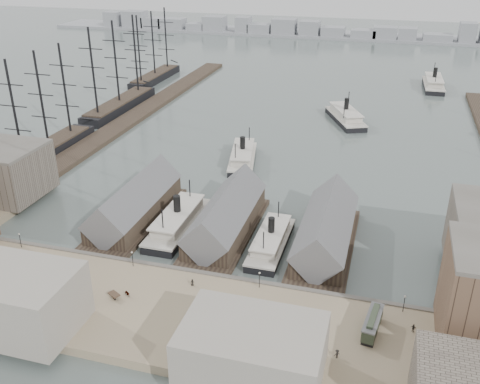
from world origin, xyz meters
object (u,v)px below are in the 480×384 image
(horse_cart_left, at_px, (6,266))
(horse_cart_center, at_px, (122,294))
(ferry_docked_west, at_px, (178,221))
(tram, at_px, (372,324))
(horse_cart_right, at_px, (236,333))

(horse_cart_left, height_order, horse_cart_center, horse_cart_left)
(horse_cart_left, bearing_deg, ferry_docked_west, -7.49)
(tram, distance_m, horse_cart_center, 51.28)
(horse_cart_center, height_order, horse_cart_right, horse_cart_right)
(tram, xyz_separation_m, horse_cart_center, (-51.16, -3.29, -1.02))
(tram, height_order, horse_cart_left, tram)
(tram, bearing_deg, ferry_docked_west, 157.60)
(ferry_docked_west, xyz_separation_m, horse_cart_center, (1.10, -33.80, 0.33))
(tram, bearing_deg, horse_cart_center, -168.44)
(tram, relative_size, horse_cart_right, 2.11)
(horse_cart_left, relative_size, horse_cart_right, 0.94)
(horse_cart_left, bearing_deg, horse_cart_right, -61.93)
(horse_cart_center, bearing_deg, horse_cart_right, -71.63)
(horse_cart_center, bearing_deg, ferry_docked_west, 31.13)
(horse_cart_left, bearing_deg, tram, -53.80)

